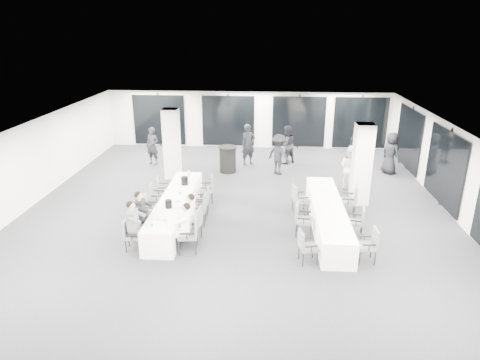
% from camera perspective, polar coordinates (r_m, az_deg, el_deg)
% --- Properties ---
extents(room, '(14.04, 16.04, 2.84)m').
position_cam_1_polar(room, '(14.82, 3.19, 2.45)').
color(room, '#232328').
rests_on(room, ground).
extents(column_left, '(0.60, 0.60, 2.80)m').
position_cam_1_polar(column_left, '(17.25, -9.07, 4.78)').
color(column_left, silver).
rests_on(column_left, floor).
extents(column_right, '(0.60, 0.60, 2.80)m').
position_cam_1_polar(column_right, '(15.04, 15.91, 2.02)').
color(column_right, silver).
rests_on(column_right, floor).
extents(banquet_table_main, '(0.90, 5.00, 0.75)m').
position_cam_1_polar(banquet_table_main, '(13.68, -8.56, -3.81)').
color(banquet_table_main, white).
rests_on(banquet_table_main, floor).
extents(banquet_table_side, '(0.90, 5.00, 0.75)m').
position_cam_1_polar(banquet_table_side, '(13.27, 11.60, -4.76)').
color(banquet_table_side, white).
rests_on(banquet_table_side, floor).
extents(cocktail_table, '(0.79, 0.79, 1.10)m').
position_cam_1_polar(cocktail_table, '(17.92, -1.65, 2.79)').
color(cocktail_table, black).
rests_on(cocktail_table, floor).
extents(chair_main_left_near, '(0.48, 0.52, 0.87)m').
position_cam_1_polar(chair_main_left_near, '(12.10, -14.41, -6.88)').
color(chair_main_left_near, '#494C50').
rests_on(chair_main_left_near, floor).
extents(chair_main_left_second, '(0.60, 0.63, 1.01)m').
position_cam_1_polar(chair_main_left_second, '(12.67, -13.54, -5.15)').
color(chair_main_left_second, '#494C50').
rests_on(chair_main_left_second, floor).
extents(chair_main_left_mid, '(0.49, 0.53, 0.88)m').
position_cam_1_polar(chair_main_left_mid, '(13.66, -12.15, -3.50)').
color(chair_main_left_mid, '#494C50').
rests_on(chair_main_left_mid, floor).
extents(chair_main_left_fourth, '(0.51, 0.55, 0.93)m').
position_cam_1_polar(chair_main_left_fourth, '(14.43, -11.25, -2.02)').
color(chair_main_left_fourth, '#494C50').
rests_on(chair_main_left_fourth, floor).
extents(chair_main_left_far, '(0.51, 0.54, 0.87)m').
position_cam_1_polar(chair_main_left_far, '(15.18, -10.44, -0.98)').
color(chair_main_left_far, '#494C50').
rests_on(chair_main_left_far, floor).
extents(chair_main_right_near, '(0.59, 0.64, 1.04)m').
position_cam_1_polar(chair_main_right_near, '(11.67, -6.59, -6.87)').
color(chair_main_right_near, '#494C50').
rests_on(chair_main_right_near, floor).
extents(chair_main_right_second, '(0.58, 0.62, 1.02)m').
position_cam_1_polar(chair_main_right_second, '(12.22, -6.08, -5.60)').
color(chair_main_right_second, '#494C50').
rests_on(chair_main_right_second, floor).
extents(chair_main_right_mid, '(0.51, 0.57, 0.99)m').
position_cam_1_polar(chair_main_right_mid, '(13.22, -5.28, -3.64)').
color(chair_main_right_mid, '#494C50').
rests_on(chair_main_right_mid, floor).
extents(chair_main_right_fourth, '(0.48, 0.52, 0.87)m').
position_cam_1_polar(chair_main_right_fourth, '(14.00, -4.79, -2.54)').
color(chair_main_right_fourth, '#494C50').
rests_on(chair_main_right_fourth, floor).
extents(chair_main_right_far, '(0.56, 0.59, 0.95)m').
position_cam_1_polar(chair_main_right_far, '(14.85, -4.24, -0.99)').
color(chair_main_right_far, '#494C50').
rests_on(chair_main_right_far, floor).
extents(chair_side_left_near, '(0.54, 0.57, 0.90)m').
position_cam_1_polar(chair_side_left_near, '(11.24, 8.75, -8.52)').
color(chair_side_left_near, '#494C50').
rests_on(chair_side_left_near, floor).
extents(chair_side_left_mid, '(0.56, 0.61, 0.99)m').
position_cam_1_polar(chair_side_left_mid, '(12.62, 8.18, -4.94)').
color(chair_side_left_mid, '#494C50').
rests_on(chair_side_left_mid, floor).
extents(chair_side_left_far, '(0.58, 0.61, 0.95)m').
position_cam_1_polar(chair_side_left_far, '(14.09, 7.77, -2.30)').
color(chair_side_left_far, '#494C50').
rests_on(chair_side_left_far, floor).
extents(chair_side_right_near, '(0.49, 0.54, 0.93)m').
position_cam_1_polar(chair_side_right_near, '(11.65, 16.92, -8.05)').
color(chair_side_right_near, '#494C50').
rests_on(chair_side_right_near, floor).
extents(chair_side_right_mid, '(0.50, 0.53, 0.86)m').
position_cam_1_polar(chair_side_right_mid, '(12.95, 15.52, -5.17)').
color(chair_side_right_mid, '#494C50').
rests_on(chair_side_right_mid, floor).
extents(chair_side_right_far, '(0.59, 0.63, 1.03)m').
position_cam_1_polar(chair_side_right_far, '(14.18, 14.57, -2.44)').
color(chair_side_right_far, '#494C50').
rests_on(chair_side_right_far, floor).
extents(seated_guest_a, '(0.50, 0.38, 1.44)m').
position_cam_1_polar(seated_guest_a, '(11.93, -13.81, -5.54)').
color(seated_guest_a, '#53555A').
rests_on(seated_guest_a, floor).
extents(seated_guest_b, '(0.50, 0.38, 1.44)m').
position_cam_1_polar(seated_guest_b, '(12.54, -12.87, -4.17)').
color(seated_guest_b, black).
rests_on(seated_guest_b, floor).
extents(seated_guest_c, '(0.50, 0.38, 1.44)m').
position_cam_1_polar(seated_guest_c, '(11.59, -7.49, -5.88)').
color(seated_guest_c, white).
rests_on(seated_guest_c, floor).
extents(seated_guest_d, '(0.50, 0.38, 1.44)m').
position_cam_1_polar(seated_guest_d, '(12.17, -6.90, -4.56)').
color(seated_guest_d, white).
rests_on(seated_guest_d, floor).
extents(standing_guest_a, '(0.95, 0.90, 2.04)m').
position_cam_1_polar(standing_guest_a, '(18.81, 1.11, 5.09)').
color(standing_guest_a, black).
rests_on(standing_guest_a, floor).
extents(standing_guest_b, '(1.10, 1.03, 1.96)m').
position_cam_1_polar(standing_guest_b, '(19.05, 6.22, 5.04)').
color(standing_guest_b, black).
rests_on(standing_guest_b, floor).
extents(standing_guest_c, '(1.35, 1.28, 1.91)m').
position_cam_1_polar(standing_guest_c, '(17.62, 5.23, 3.77)').
color(standing_guest_c, black).
rests_on(standing_guest_c, floor).
extents(standing_guest_d, '(1.15, 1.21, 1.82)m').
position_cam_1_polar(standing_guest_d, '(19.96, 15.08, 4.95)').
color(standing_guest_d, black).
rests_on(standing_guest_d, floor).
extents(standing_guest_e, '(0.98, 1.11, 1.97)m').
position_cam_1_polar(standing_guest_e, '(18.70, 19.49, 3.74)').
color(standing_guest_e, black).
rests_on(standing_guest_e, floor).
extents(standing_guest_g, '(0.83, 0.74, 1.88)m').
position_cam_1_polar(standing_guest_g, '(19.25, -11.61, 4.78)').
color(standing_guest_g, black).
rests_on(standing_guest_g, floor).
extents(standing_guest_h, '(1.03, 1.05, 1.89)m').
position_cam_1_polar(standing_guest_h, '(16.45, 14.47, 2.00)').
color(standing_guest_h, white).
rests_on(standing_guest_h, floor).
extents(ice_bucket_near, '(0.21, 0.21, 0.24)m').
position_cam_1_polar(ice_bucket_near, '(12.79, -9.50, -3.17)').
color(ice_bucket_near, black).
rests_on(ice_bucket_near, banquet_table_main).
extents(ice_bucket_far, '(0.24, 0.24, 0.28)m').
position_cam_1_polar(ice_bucket_far, '(14.55, -7.40, -0.11)').
color(ice_bucket_far, black).
rests_on(ice_bucket_far, banquet_table_main).
extents(water_bottle_a, '(0.07, 0.07, 0.22)m').
position_cam_1_polar(water_bottle_a, '(11.64, -11.68, -5.79)').
color(water_bottle_a, silver).
rests_on(water_bottle_a, banquet_table_main).
extents(water_bottle_b, '(0.07, 0.07, 0.22)m').
position_cam_1_polar(water_bottle_b, '(13.66, -8.01, -1.60)').
color(water_bottle_b, silver).
rests_on(water_bottle_b, banquet_table_main).
extents(water_bottle_c, '(0.07, 0.07, 0.23)m').
position_cam_1_polar(water_bottle_c, '(15.31, -6.87, 0.86)').
color(water_bottle_c, silver).
rests_on(water_bottle_c, banquet_table_main).
extents(plate_a, '(0.20, 0.20, 0.03)m').
position_cam_1_polar(plate_a, '(12.09, -10.87, -5.22)').
color(plate_a, white).
rests_on(plate_a, banquet_table_main).
extents(plate_b, '(0.19, 0.19, 0.03)m').
position_cam_1_polar(plate_b, '(12.02, -10.04, -5.32)').
color(plate_b, white).
rests_on(plate_b, banquet_table_main).
extents(plate_c, '(0.20, 0.20, 0.03)m').
position_cam_1_polar(plate_c, '(13.21, -8.34, -2.85)').
color(plate_c, white).
rests_on(plate_c, banquet_table_main).
extents(wine_glass, '(0.07, 0.07, 0.19)m').
position_cam_1_polar(wine_glass, '(11.54, -9.79, -5.69)').
color(wine_glass, silver).
rests_on(wine_glass, banquet_table_main).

